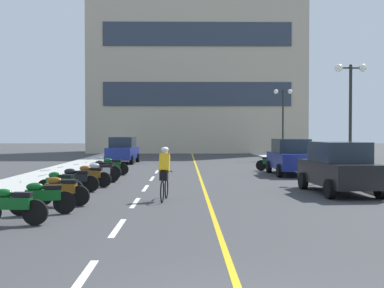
{
  "coord_description": "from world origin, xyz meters",
  "views": [
    {
      "loc": [
        -0.49,
        -5.31,
        2.17
      ],
      "look_at": [
        -0.11,
        20.44,
        1.55
      ],
      "focal_mm": 46.95,
      "sensor_mm": 36.0,
      "label": 1
    }
  ],
  "objects_px": {
    "parked_car_near": "(339,168)",
    "motorcycle_3": "(42,197)",
    "motorcycle_7": "(90,175)",
    "cyclist_rider": "(164,172)",
    "motorcycle_8": "(99,172)",
    "motorcycle_6": "(75,179)",
    "motorcycle_9": "(104,169)",
    "street_lamp_far": "(283,108)",
    "motorcycle_11": "(271,162)",
    "street_lamp_mid": "(351,94)",
    "motorcycle_5": "(60,184)",
    "motorcycle_2": "(11,205)",
    "motorcycle_10": "(112,166)",
    "parked_car_mid": "(291,157)",
    "parked_car_far": "(123,150)",
    "motorcycle_4": "(61,190)"
  },
  "relations": [
    {
      "from": "parked_car_near",
      "to": "motorcycle_3",
      "type": "height_order",
      "value": "parked_car_near"
    },
    {
      "from": "motorcycle_7",
      "to": "cyclist_rider",
      "type": "xyz_separation_m",
      "value": [
        3.08,
        -3.79,
        0.41
      ]
    },
    {
      "from": "motorcycle_8",
      "to": "motorcycle_6",
      "type": "bearing_deg",
      "value": -95.33
    },
    {
      "from": "motorcycle_3",
      "to": "motorcycle_9",
      "type": "relative_size",
      "value": 0.99
    },
    {
      "from": "street_lamp_far",
      "to": "motorcycle_11",
      "type": "distance_m",
      "value": 12.43
    },
    {
      "from": "motorcycle_6",
      "to": "motorcycle_11",
      "type": "xyz_separation_m",
      "value": [
        8.77,
        9.66,
        0.0
      ]
    },
    {
      "from": "parked_car_near",
      "to": "cyclist_rider",
      "type": "distance_m",
      "value": 6.31
    },
    {
      "from": "motorcycle_8",
      "to": "cyclist_rider",
      "type": "xyz_separation_m",
      "value": [
        3.01,
        -5.44,
        0.41
      ]
    },
    {
      "from": "street_lamp_mid",
      "to": "motorcycle_6",
      "type": "bearing_deg",
      "value": -157.63
    },
    {
      "from": "motorcycle_5",
      "to": "motorcycle_7",
      "type": "relative_size",
      "value": 0.97
    },
    {
      "from": "motorcycle_2",
      "to": "motorcycle_10",
      "type": "distance_m",
      "value": 13.55
    },
    {
      "from": "motorcycle_7",
      "to": "motorcycle_11",
      "type": "relative_size",
      "value": 1.04
    },
    {
      "from": "street_lamp_far",
      "to": "motorcycle_10",
      "type": "bearing_deg",
      "value": -128.93
    },
    {
      "from": "parked_car_mid",
      "to": "motorcycle_11",
      "type": "xyz_separation_m",
      "value": [
        -0.54,
        2.54,
        -0.44
      ]
    },
    {
      "from": "parked_car_mid",
      "to": "motorcycle_8",
      "type": "height_order",
      "value": "parked_car_mid"
    },
    {
      "from": "motorcycle_3",
      "to": "cyclist_rider",
      "type": "distance_m",
      "value": 4.15
    },
    {
      "from": "parked_car_far",
      "to": "cyclist_rider",
      "type": "xyz_separation_m",
      "value": [
        3.65,
        -18.95,
        -0.03
      ]
    },
    {
      "from": "motorcycle_6",
      "to": "cyclist_rider",
      "type": "height_order",
      "value": "cyclist_rider"
    },
    {
      "from": "parked_car_near",
      "to": "motorcycle_4",
      "type": "height_order",
      "value": "parked_car_near"
    },
    {
      "from": "motorcycle_7",
      "to": "motorcycle_10",
      "type": "distance_m",
      "value": 5.53
    },
    {
      "from": "street_lamp_mid",
      "to": "motorcycle_3",
      "type": "xyz_separation_m",
      "value": [
        -11.32,
        -9.75,
        -3.42
      ]
    },
    {
      "from": "motorcycle_3",
      "to": "street_lamp_far",
      "type": "bearing_deg",
      "value": 66.39
    },
    {
      "from": "parked_car_mid",
      "to": "motorcycle_9",
      "type": "bearing_deg",
      "value": -167.68
    },
    {
      "from": "parked_car_near",
      "to": "parked_car_far",
      "type": "height_order",
      "value": "same"
    },
    {
      "from": "motorcycle_5",
      "to": "parked_car_far",
      "type": "bearing_deg",
      "value": 90.57
    },
    {
      "from": "motorcycle_9",
      "to": "cyclist_rider",
      "type": "distance_m",
      "value": 8.01
    },
    {
      "from": "motorcycle_4",
      "to": "motorcycle_10",
      "type": "xyz_separation_m",
      "value": [
        -0.04,
        10.5,
        0.0
      ]
    },
    {
      "from": "motorcycle_9",
      "to": "street_lamp_far",
      "type": "bearing_deg",
      "value": 54.46
    },
    {
      "from": "motorcycle_4",
      "to": "motorcycle_2",
      "type": "bearing_deg",
      "value": -97.44
    },
    {
      "from": "street_lamp_far",
      "to": "parked_car_near",
      "type": "bearing_deg",
      "value": -96.02
    },
    {
      "from": "parked_car_near",
      "to": "street_lamp_mid",
      "type": "bearing_deg",
      "value": 67.86
    },
    {
      "from": "parked_car_mid",
      "to": "motorcycle_9",
      "type": "xyz_separation_m",
      "value": [
        -9.12,
        -1.99,
        -0.44
      ]
    },
    {
      "from": "cyclist_rider",
      "to": "parked_car_near",
      "type": "bearing_deg",
      "value": 15.54
    },
    {
      "from": "motorcycle_4",
      "to": "motorcycle_6",
      "type": "xyz_separation_m",
      "value": [
        -0.31,
        3.41,
        0.0
      ]
    },
    {
      "from": "motorcycle_3",
      "to": "motorcycle_7",
      "type": "distance_m",
      "value": 6.55
    },
    {
      "from": "street_lamp_far",
      "to": "motorcycle_2",
      "type": "relative_size",
      "value": 3.18
    },
    {
      "from": "street_lamp_far",
      "to": "motorcycle_2",
      "type": "bearing_deg",
      "value": -113.05
    },
    {
      "from": "motorcycle_4",
      "to": "motorcycle_11",
      "type": "xyz_separation_m",
      "value": [
        8.46,
        13.07,
        0.0
      ]
    },
    {
      "from": "motorcycle_2",
      "to": "motorcycle_8",
      "type": "bearing_deg",
      "value": 87.72
    },
    {
      "from": "street_lamp_far",
      "to": "motorcycle_4",
      "type": "relative_size",
      "value": 3.18
    },
    {
      "from": "street_lamp_mid",
      "to": "street_lamp_far",
      "type": "height_order",
      "value": "street_lamp_far"
    },
    {
      "from": "motorcycle_11",
      "to": "parked_car_mid",
      "type": "bearing_deg",
      "value": -78.0
    },
    {
      "from": "motorcycle_8",
      "to": "motorcycle_2",
      "type": "bearing_deg",
      "value": -92.28
    },
    {
      "from": "motorcycle_5",
      "to": "motorcycle_11",
      "type": "distance_m",
      "value": 14.38
    },
    {
      "from": "parked_car_far",
      "to": "motorcycle_11",
      "type": "bearing_deg",
      "value": -37.71
    },
    {
      "from": "street_lamp_far",
      "to": "motorcycle_10",
      "type": "relative_size",
      "value": 3.17
    },
    {
      "from": "parked_car_near",
      "to": "motorcycle_6",
      "type": "bearing_deg",
      "value": 176.67
    },
    {
      "from": "motorcycle_8",
      "to": "street_lamp_far",
      "type": "bearing_deg",
      "value": 57.7
    },
    {
      "from": "motorcycle_7",
      "to": "motorcycle_4",
      "type": "bearing_deg",
      "value": -88.98
    },
    {
      "from": "motorcycle_2",
      "to": "parked_car_mid",
      "type": "bearing_deg",
      "value": 55.3
    }
  ]
}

